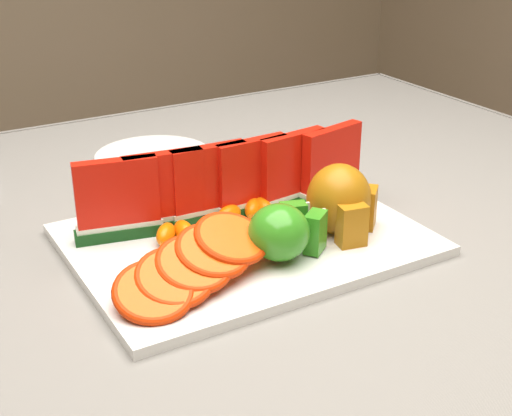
% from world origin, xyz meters
% --- Properties ---
extents(table, '(1.40, 0.90, 0.75)m').
position_xyz_m(table, '(0.00, 0.00, 0.65)').
color(table, '#533B1B').
rests_on(table, ground).
extents(tablecloth, '(1.53, 1.03, 0.20)m').
position_xyz_m(tablecloth, '(0.00, 0.00, 0.72)').
color(tablecloth, gray).
rests_on(tablecloth, table).
extents(platter, '(0.40, 0.30, 0.01)m').
position_xyz_m(platter, '(0.09, -0.06, 0.76)').
color(platter, silver).
rests_on(platter, tablecloth).
extents(apple_cluster, '(0.10, 0.08, 0.06)m').
position_xyz_m(apple_cluster, '(0.10, -0.13, 0.80)').
color(apple_cluster, '#34851A').
rests_on(apple_cluster, platter).
extents(pear_cluster, '(0.10, 0.10, 0.09)m').
position_xyz_m(pear_cluster, '(0.19, -0.11, 0.81)').
color(pear_cluster, '#995A07').
rests_on(pear_cluster, platter).
extents(side_plate, '(0.24, 0.24, 0.01)m').
position_xyz_m(side_plate, '(0.11, 0.26, 0.76)').
color(side_plate, silver).
rests_on(side_plate, tablecloth).
extents(watermelon_row, '(0.39, 0.07, 0.10)m').
position_xyz_m(watermelon_row, '(0.10, -0.01, 0.82)').
color(watermelon_row, '#093A09').
rests_on(watermelon_row, platter).
extents(orange_fan_front, '(0.20, 0.13, 0.05)m').
position_xyz_m(orange_fan_front, '(-0.01, -0.14, 0.80)').
color(orange_fan_front, '#D2410B').
rests_on(orange_fan_front, platter).
extents(orange_fan_back, '(0.23, 0.09, 0.04)m').
position_xyz_m(orange_fan_back, '(0.05, 0.07, 0.79)').
color(orange_fan_back, '#D2410B').
rests_on(orange_fan_back, platter).
extents(tangerine_segments, '(0.16, 0.08, 0.02)m').
position_xyz_m(tangerine_segments, '(0.07, -0.04, 0.78)').
color(tangerine_segments, '#FF4818').
rests_on(tangerine_segments, platter).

